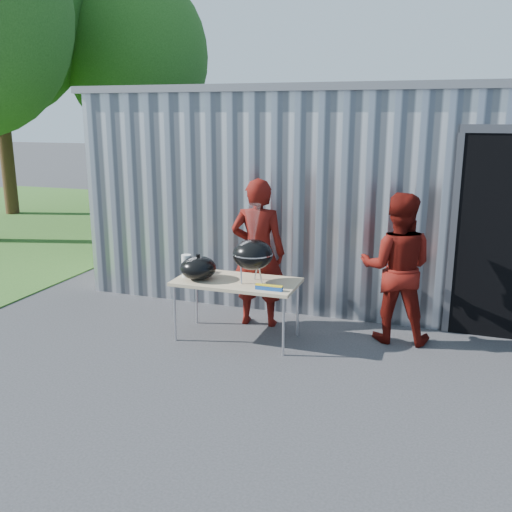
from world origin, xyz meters
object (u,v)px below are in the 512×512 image
at_px(folding_table, 237,284).
at_px(person_bystander, 397,268).
at_px(person_cook, 258,253).
at_px(kettle_grill, 253,249).

xyz_separation_m(folding_table, person_bystander, (1.84, 0.60, 0.20)).
xyz_separation_m(folding_table, person_cook, (0.08, 0.57, 0.26)).
height_order(kettle_grill, person_bystander, person_bystander).
height_order(kettle_grill, person_cook, person_cook).
bearing_deg(folding_table, person_bystander, 18.14).
height_order(folding_table, kettle_grill, kettle_grill).
bearing_deg(kettle_grill, person_bystander, 21.13).
relative_size(folding_table, person_cook, 0.77).
bearing_deg(person_cook, folding_table, 74.80).
distance_m(kettle_grill, person_cook, 0.64).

